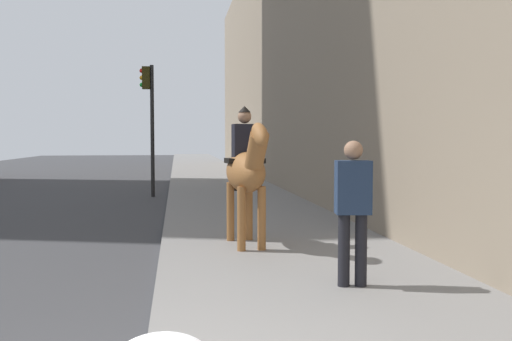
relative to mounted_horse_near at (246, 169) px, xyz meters
name	(u,v)px	position (x,y,z in m)	size (l,w,h in m)	color
mounted_horse_near	(246,169)	(0.00, 0.00, 0.00)	(2.15, 0.69, 2.25)	brown
pedestrian_greeting	(353,203)	(-2.59, -0.92, -0.26)	(0.31, 0.43, 1.70)	black
traffic_light_near_curb	(149,109)	(9.08, 1.94, 1.41)	(0.20, 0.44, 4.15)	black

